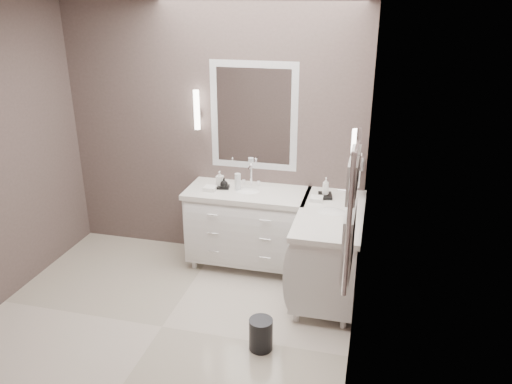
% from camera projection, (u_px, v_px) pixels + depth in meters
% --- Properties ---
extents(floor, '(3.20, 3.00, 0.01)m').
position_uv_depth(floor, '(162.00, 327.00, 4.34)').
color(floor, beige).
rests_on(floor, ground).
extents(wall_back, '(3.20, 0.01, 2.70)m').
position_uv_depth(wall_back, '(212.00, 133.00, 5.20)').
color(wall_back, '#564745').
rests_on(wall_back, floor).
extents(wall_front, '(3.20, 0.01, 2.70)m').
position_uv_depth(wall_front, '(20.00, 283.00, 2.48)').
color(wall_front, '#564745').
rests_on(wall_front, floor).
extents(wall_right, '(0.01, 3.00, 2.70)m').
position_uv_depth(wall_right, '(362.00, 201.00, 3.48)').
color(wall_right, '#564745').
rests_on(wall_right, floor).
extents(vanity_back, '(1.24, 0.59, 0.97)m').
position_uv_depth(vanity_back, '(248.00, 223.00, 5.16)').
color(vanity_back, white).
rests_on(vanity_back, floor).
extents(vanity_right, '(0.59, 1.24, 0.97)m').
position_uv_depth(vanity_right, '(329.00, 247.00, 4.68)').
color(vanity_right, white).
rests_on(vanity_right, floor).
extents(mirror_back, '(0.90, 0.02, 1.10)m').
position_uv_depth(mirror_back, '(254.00, 117.00, 5.01)').
color(mirror_back, white).
rests_on(mirror_back, wall_back).
extents(mirror_right, '(0.02, 0.90, 1.10)m').
position_uv_depth(mirror_right, '(366.00, 142.00, 4.14)').
color(mirror_right, white).
rests_on(mirror_right, wall_right).
extents(sconce_back, '(0.06, 0.06, 0.40)m').
position_uv_depth(sconce_back, '(197.00, 111.00, 5.07)').
color(sconce_back, white).
rests_on(sconce_back, wall_back).
extents(sconce_right, '(0.06, 0.06, 0.40)m').
position_uv_depth(sconce_right, '(355.00, 157.00, 3.61)').
color(sconce_right, white).
rests_on(sconce_right, wall_right).
extents(towel_bar_corner, '(0.03, 0.22, 0.30)m').
position_uv_depth(towel_bar_corner, '(359.00, 170.00, 4.81)').
color(towel_bar_corner, white).
rests_on(towel_bar_corner, wall_right).
extents(towel_ladder, '(0.06, 0.58, 0.90)m').
position_uv_depth(towel_ladder, '(350.00, 217.00, 3.12)').
color(towel_ladder, white).
rests_on(towel_ladder, wall_right).
extents(waste_bin, '(0.25, 0.25, 0.27)m').
position_uv_depth(waste_bin, '(261.00, 334.00, 4.03)').
color(waste_bin, black).
rests_on(waste_bin, floor).
extents(amenity_tray_back, '(0.16, 0.14, 0.02)m').
position_uv_depth(amenity_tray_back, '(222.00, 187.00, 5.09)').
color(amenity_tray_back, black).
rests_on(amenity_tray_back, vanity_back).
extents(amenity_tray_right, '(0.16, 0.19, 0.03)m').
position_uv_depth(amenity_tray_right, '(325.00, 196.00, 4.87)').
color(amenity_tray_right, black).
rests_on(amenity_tray_right, vanity_right).
extents(water_bottle, '(0.06, 0.06, 0.18)m').
position_uv_depth(water_bottle, '(238.00, 182.00, 5.01)').
color(water_bottle, silver).
rests_on(water_bottle, vanity_back).
extents(soap_bottle_a, '(0.07, 0.07, 0.15)m').
position_uv_depth(soap_bottle_a, '(220.00, 178.00, 5.09)').
color(soap_bottle_a, white).
rests_on(soap_bottle_a, amenity_tray_back).
extents(soap_bottle_b, '(0.10, 0.10, 0.10)m').
position_uv_depth(soap_bottle_b, '(224.00, 183.00, 5.04)').
color(soap_bottle_b, black).
rests_on(soap_bottle_b, amenity_tray_back).
extents(soap_bottle_c, '(0.08, 0.08, 0.17)m').
position_uv_depth(soap_bottle_c, '(326.00, 186.00, 4.83)').
color(soap_bottle_c, white).
rests_on(soap_bottle_c, amenity_tray_right).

